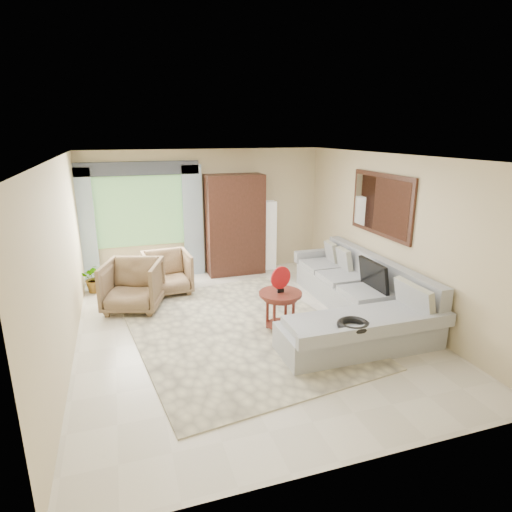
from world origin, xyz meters
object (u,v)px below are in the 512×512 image
object	(u,v)px
tv_screen	(373,275)
coffee_table	(280,311)
armchair_left	(133,286)
potted_plant	(96,277)
armoire	(235,225)
armchair_right	(167,273)
floor_lamp	(269,235)
sectional_sofa	(356,302)

from	to	relation	value
tv_screen	coffee_table	bearing A→B (deg)	-177.96
coffee_table	armchair_left	xyz separation A→B (m)	(-2.06, 1.60, 0.09)
potted_plant	armoire	world-z (taller)	armoire
tv_screen	potted_plant	bearing A→B (deg)	148.74
armchair_right	floor_lamp	xyz separation A→B (m)	(2.33, 0.84, 0.36)
coffee_table	floor_lamp	distance (m)	3.21
armchair_left	armchair_right	bearing A→B (deg)	61.70
sectional_sofa	tv_screen	size ratio (longest dim) A/B	4.68
floor_lamp	armchair_left	bearing A→B (deg)	-154.08
floor_lamp	coffee_table	bearing A→B (deg)	-106.78
armchair_left	floor_lamp	bearing A→B (deg)	44.27
armchair_right	tv_screen	bearing A→B (deg)	-39.09
potted_plant	floor_lamp	bearing A→B (deg)	5.72
armchair_right	armoire	distance (m)	1.84
tv_screen	coffee_table	size ratio (longest dim) A/B	1.15
armchair_right	armoire	size ratio (longest dim) A/B	0.41
potted_plant	armoire	xyz separation A→B (m)	(2.83, 0.30, 0.77)
armchair_right	potted_plant	size ratio (longest dim) A/B	1.53
sectional_sofa	potted_plant	distance (m)	4.82
sectional_sofa	armchair_right	world-z (taller)	sectional_sofa
potted_plant	floor_lamp	world-z (taller)	floor_lamp
armoire	floor_lamp	size ratio (longest dim) A/B	1.40
armchair_right	floor_lamp	world-z (taller)	floor_lamp
armoire	floor_lamp	xyz separation A→B (m)	(0.80, 0.06, -0.30)
potted_plant	armoire	distance (m)	2.94
tv_screen	coffee_table	distance (m)	1.66
sectional_sofa	tv_screen	distance (m)	0.51
coffee_table	potted_plant	bearing A→B (deg)	135.25
armchair_left	potted_plant	xyz separation A→B (m)	(-0.64, 1.09, -0.14)
floor_lamp	sectional_sofa	bearing A→B (deg)	-81.67
tv_screen	potted_plant	size ratio (longest dim) A/B	1.32
tv_screen	armchair_left	size ratio (longest dim) A/B	0.79
tv_screen	potted_plant	xyz separation A→B (m)	(-4.33, 2.63, -0.44)
floor_lamp	armchair_right	bearing A→B (deg)	-160.26
tv_screen	armchair_right	xyz separation A→B (m)	(-3.03, 2.15, -0.33)
armchair_right	floor_lamp	distance (m)	2.51
tv_screen	floor_lamp	size ratio (longest dim) A/B	0.49
sectional_sofa	armchair_left	xyz separation A→B (m)	(-3.42, 1.51, 0.14)
sectional_sofa	coffee_table	size ratio (longest dim) A/B	5.38
armchair_left	armchair_right	xyz separation A→B (m)	(0.65, 0.61, -0.03)
armchair_left	floor_lamp	world-z (taller)	floor_lamp
armchair_left	floor_lamp	size ratio (longest dim) A/B	0.62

